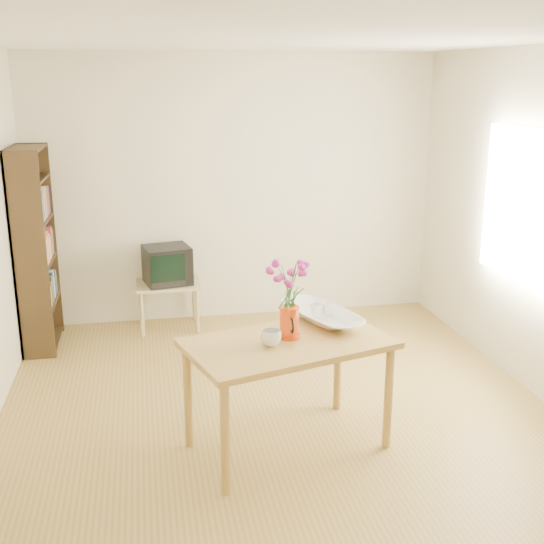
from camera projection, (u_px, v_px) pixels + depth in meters
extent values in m
plane|color=olive|center=(280.00, 416.00, 4.94)|extent=(4.50, 4.50, 0.00)
plane|color=white|center=(281.00, 37.00, 4.22)|extent=(4.50, 4.50, 0.00)
plane|color=beige|center=(235.00, 189.00, 6.70)|extent=(4.00, 0.00, 4.00)
plane|color=beige|center=(405.00, 383.00, 2.46)|extent=(4.00, 0.00, 4.00)
plane|color=white|center=(527.00, 208.00, 5.19)|extent=(0.00, 1.30, 1.30)
cube|color=olive|center=(288.00, 344.00, 4.33)|extent=(1.43, 1.06, 0.04)
cylinder|color=olive|center=(225.00, 439.00, 3.92)|extent=(0.06, 0.06, 0.71)
cylinder|color=olive|center=(388.00, 398.00, 4.43)|extent=(0.06, 0.06, 0.71)
cylinder|color=olive|center=(188.00, 397.00, 4.44)|extent=(0.06, 0.06, 0.71)
cylinder|color=olive|center=(338.00, 364.00, 4.95)|extent=(0.06, 0.06, 0.71)
cube|color=tan|center=(168.00, 284.00, 6.55)|extent=(0.60, 0.45, 0.03)
cylinder|color=tan|center=(142.00, 315.00, 6.39)|extent=(0.04, 0.04, 0.43)
cylinder|color=tan|center=(197.00, 312.00, 6.48)|extent=(0.04, 0.04, 0.43)
cylinder|color=tan|center=(142.00, 303.00, 6.74)|extent=(0.04, 0.04, 0.43)
cylinder|color=tan|center=(194.00, 300.00, 6.83)|extent=(0.04, 0.04, 0.43)
cube|color=black|center=(30.00, 259.00, 5.69)|extent=(0.28, 0.02, 1.80)
cube|color=black|center=(41.00, 241.00, 6.33)|extent=(0.28, 0.03, 1.80)
cube|color=black|center=(20.00, 250.00, 5.98)|extent=(0.02, 0.70, 1.80)
cube|color=black|center=(44.00, 340.00, 6.24)|extent=(0.27, 0.65, 0.02)
cube|color=black|center=(41.00, 303.00, 6.14)|extent=(0.27, 0.65, 0.02)
cube|color=black|center=(37.00, 263.00, 6.04)|extent=(0.27, 0.65, 0.02)
cube|color=black|center=(33.00, 221.00, 5.94)|extent=(0.27, 0.65, 0.02)
cube|color=black|center=(29.00, 179.00, 5.84)|extent=(0.27, 0.65, 0.02)
cube|color=black|center=(26.00, 149.00, 5.77)|extent=(0.27, 0.65, 0.02)
cylinder|color=#DC420C|center=(289.00, 323.00, 4.35)|extent=(0.12, 0.12, 0.20)
cylinder|color=#DC420C|center=(289.00, 336.00, 4.38)|extent=(0.14, 0.14, 0.02)
cylinder|color=#DC420C|center=(289.00, 307.00, 4.32)|extent=(0.13, 0.13, 0.01)
cone|color=#DC420C|center=(291.00, 314.00, 4.28)|extent=(0.04, 0.07, 0.06)
torus|color=black|center=(287.00, 317.00, 4.42)|extent=(0.02, 0.10, 0.10)
imported|color=white|center=(271.00, 338.00, 4.23)|extent=(0.15, 0.15, 0.10)
imported|color=white|center=(322.00, 289.00, 4.62)|extent=(0.62, 0.62, 0.45)
imported|color=white|center=(316.00, 295.00, 4.63)|extent=(0.11, 0.11, 0.07)
imported|color=white|center=(328.00, 294.00, 4.66)|extent=(0.08, 0.08, 0.07)
cube|color=black|center=(167.00, 265.00, 6.49)|extent=(0.48, 0.45, 0.36)
cube|color=black|center=(167.00, 261.00, 6.55)|extent=(0.33, 0.26, 0.25)
cube|color=black|center=(168.00, 268.00, 6.30)|extent=(0.32, 0.08, 0.25)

